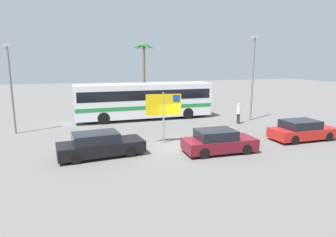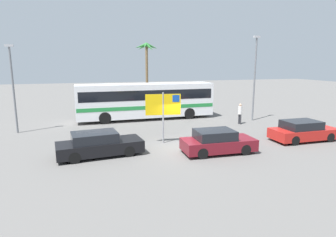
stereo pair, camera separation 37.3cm
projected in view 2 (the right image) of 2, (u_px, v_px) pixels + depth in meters
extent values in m
plane|color=#605E5B|center=(186.00, 148.00, 17.13)|extent=(120.00, 120.00, 0.00)
cube|color=white|center=(146.00, 100.00, 25.57)|extent=(12.04, 2.49, 2.90)
cube|color=black|center=(146.00, 94.00, 25.47)|extent=(11.56, 2.51, 0.84)
cube|color=#23843D|center=(146.00, 106.00, 25.67)|extent=(11.92, 2.51, 0.32)
cylinder|color=black|center=(181.00, 110.00, 27.93)|extent=(1.00, 0.28, 1.00)
cylinder|color=black|center=(189.00, 113.00, 25.83)|extent=(1.00, 0.28, 1.00)
cylinder|color=black|center=(103.00, 114.00, 25.78)|extent=(1.00, 0.28, 1.00)
cylinder|color=black|center=(105.00, 118.00, 23.68)|extent=(1.00, 0.28, 1.00)
cylinder|color=gray|center=(163.00, 118.00, 17.86)|extent=(0.11, 0.11, 3.20)
cube|color=yellow|center=(163.00, 105.00, 17.70)|extent=(2.19, 0.38, 1.30)
cube|color=#1447A8|center=(176.00, 98.00, 17.75)|extent=(0.45, 0.13, 0.44)
cube|color=black|center=(100.00, 147.00, 15.60)|extent=(4.70, 2.20, 0.64)
cube|color=black|center=(95.00, 137.00, 15.39)|extent=(2.51, 1.84, 0.52)
cylinder|color=black|center=(122.00, 144.00, 16.90)|extent=(0.61, 0.22, 0.60)
cylinder|color=black|center=(129.00, 151.00, 15.44)|extent=(0.61, 0.22, 0.60)
cylinder|color=black|center=(72.00, 149.00, 15.83)|extent=(0.61, 0.22, 0.60)
cylinder|color=black|center=(75.00, 158.00, 14.37)|extent=(0.61, 0.22, 0.60)
cube|color=red|center=(304.00, 133.00, 18.65)|extent=(4.34, 1.82, 0.64)
cube|color=black|center=(301.00, 125.00, 18.47)|extent=(2.27, 1.66, 0.52)
cylinder|color=black|center=(311.00, 132.00, 19.82)|extent=(0.60, 0.17, 0.60)
cylinder|color=black|center=(330.00, 137.00, 18.29)|extent=(0.60, 0.17, 0.60)
cylinder|color=black|center=(278.00, 134.00, 19.08)|extent=(0.60, 0.17, 0.60)
cylinder|color=black|center=(295.00, 141.00, 17.55)|extent=(0.60, 0.17, 0.60)
cube|color=maroon|center=(218.00, 144.00, 16.10)|extent=(4.12, 1.89, 0.64)
cube|color=black|center=(215.00, 135.00, 15.93)|extent=(2.17, 1.68, 0.52)
cylinder|color=black|center=(232.00, 142.00, 17.21)|extent=(0.61, 0.18, 0.60)
cylinder|color=black|center=(246.00, 150.00, 15.70)|extent=(0.61, 0.18, 0.60)
cylinder|color=black|center=(192.00, 145.00, 16.57)|extent=(0.61, 0.18, 0.60)
cylinder|color=black|center=(203.00, 154.00, 15.06)|extent=(0.61, 0.18, 0.60)
cylinder|color=#2D2D33|center=(239.00, 119.00, 23.77)|extent=(0.13, 0.13, 0.83)
cylinder|color=#2D2D33|center=(240.00, 119.00, 23.61)|extent=(0.13, 0.13, 0.83)
cylinder|color=silver|center=(240.00, 110.00, 23.54)|extent=(0.32, 0.32, 0.65)
sphere|color=tan|center=(240.00, 105.00, 23.46)|extent=(0.22, 0.22, 0.22)
cylinder|color=slate|center=(14.00, 91.00, 20.19)|extent=(0.14, 0.14, 6.05)
cube|color=#B2B2B7|center=(9.00, 45.00, 19.59)|extent=(0.56, 0.20, 0.16)
cylinder|color=slate|center=(254.00, 80.00, 24.61)|extent=(0.14, 0.14, 7.03)
cube|color=#B2B2B7|center=(257.00, 37.00, 23.91)|extent=(0.56, 0.20, 0.16)
cylinder|color=brown|center=(147.00, 75.00, 35.95)|extent=(0.32, 0.32, 7.01)
cone|color=#2D7533|center=(152.00, 47.00, 35.53)|extent=(1.57, 0.53, 0.90)
cone|color=#2D7533|center=(147.00, 47.00, 35.97)|extent=(0.99, 1.59, 0.93)
cone|color=#2D7533|center=(142.00, 47.00, 35.72)|extent=(1.22, 1.52, 0.98)
cone|color=#2D7533|center=(141.00, 46.00, 35.09)|extent=(1.55, 0.44, 0.88)
cone|color=#2D7533|center=(145.00, 46.00, 34.60)|extent=(1.07, 1.58, 0.86)
cone|color=#2D7533|center=(150.00, 47.00, 34.85)|extent=(1.04, 1.55, 1.11)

